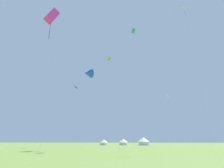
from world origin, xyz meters
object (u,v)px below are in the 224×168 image
kite_lime_diamond (109,61)px  kite_magenta_box (52,16)px  kite_blue_delta (88,73)px  festival_tent_left (123,142)px  kite_green_diamond (186,16)px  festival_tent_right (143,141)px  kite_green_box (133,32)px  kite_white_diamond (168,97)px  festival_tent_center (104,142)px  kite_blue_parafoil (76,87)px

kite_lime_diamond → kite_magenta_box: bearing=-111.5°
kite_blue_delta → festival_tent_left: (4.45, 41.00, -16.26)m
kite_green_diamond → festival_tent_right: bearing=109.1°
kite_green_box → kite_blue_delta: bearing=-149.0°
kite_white_diamond → kite_lime_diamond: 28.02m
kite_blue_delta → festival_tent_right: size_ratio=3.76×
kite_green_box → kite_white_diamond: 27.29m
kite_magenta_box → festival_tent_left: 59.65m
festival_tent_center → kite_blue_parafoil: bearing=-100.2°
kite_white_diamond → festival_tent_left: bearing=140.2°
kite_magenta_box → festival_tent_left: (7.77, 54.62, -22.68)m
kite_blue_parafoil → kite_green_diamond: size_ratio=0.52×
festival_tent_left → festival_tent_right: (8.71, 0.00, 0.35)m
kite_blue_parafoil → festival_tent_right: size_ratio=3.89×
kite_lime_diamond → festival_tent_right: kite_lime_diamond is taller
kite_blue_delta → kite_lime_diamond: bearing=52.7°
kite_lime_diamond → festival_tent_left: (0.18, 35.40, -21.96)m
kite_blue_delta → kite_green_diamond: (26.13, 3.47, 16.95)m
kite_lime_diamond → festival_tent_center: bearing=103.6°
kite_lime_diamond → kite_blue_parafoil: kite_lime_diamond is taller
festival_tent_center → kite_lime_diamond: bearing=-76.4°
kite_white_diamond → kite_blue_delta: 34.37m
kite_blue_delta → kite_green_diamond: kite_green_diamond is taller
kite_magenta_box → festival_tent_center: size_ratio=6.95×
kite_white_diamond → festival_tent_right: kite_white_diamond is taller
kite_blue_parafoil → kite_green_box: bearing=-21.8°
festival_tent_center → festival_tent_left: festival_tent_left is taller
kite_white_diamond → festival_tent_center: bearing=150.6°
kite_green_diamond → festival_tent_left: size_ratio=9.27×
kite_magenta_box → kite_green_diamond: kite_green_diamond is taller
festival_tent_right → kite_magenta_box: bearing=-106.8°
kite_blue_delta → festival_tent_center: size_ratio=5.14×
kite_green_box → festival_tent_right: kite_green_box is taller
kite_lime_diamond → kite_green_diamond: 24.68m
kite_green_box → festival_tent_center: size_ratio=9.33×
kite_magenta_box → kite_lime_diamond: size_ratio=1.03×
kite_blue_parafoil → festival_tent_left: 34.13m
kite_green_box → festival_tent_right: size_ratio=6.82×
kite_blue_delta → festival_tent_center: kite_blue_delta is taller
kite_magenta_box → kite_green_diamond: (29.45, 17.09, 10.52)m
kite_lime_diamond → festival_tent_center: kite_lime_diamond is taller
kite_blue_parafoil → festival_tent_right: kite_blue_parafoil is taller
kite_blue_parafoil → festival_tent_right: 38.23m
kite_white_diamond → kite_lime_diamond: size_ratio=0.75×
festival_tent_right → kite_green_diamond: bearing=-70.9°
kite_green_diamond → festival_tent_center: kite_green_diamond is taller
festival_tent_left → kite_green_box: bearing=-78.2°
kite_green_box → kite_blue_delta: kite_green_box is taller
kite_magenta_box → festival_tent_center: (-0.98, 54.62, -22.82)m
kite_magenta_box → kite_lime_diamond: kite_magenta_box is taller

